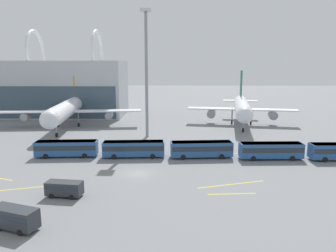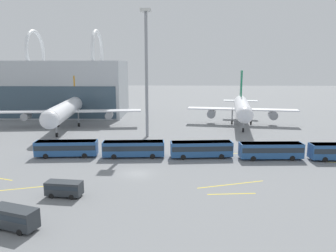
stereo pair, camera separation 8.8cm
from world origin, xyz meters
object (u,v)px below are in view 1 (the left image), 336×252
Objects in this scene: shuttle_bus_0 at (67,147)px; floodlight_mast at (146,63)px; shuttle_bus_1 at (134,148)px; service_van_crossing at (15,217)px; airliner_at_gate_near at (67,109)px; airliner_at_gate_far at (242,107)px; shuttle_bus_3 at (271,150)px; shuttle_bus_2 at (201,148)px; service_van_foreground at (64,188)px.

floodlight_mast is (13.99, 18.23, 16.13)m from shuttle_bus_0.
shuttle_bus_1 reaches higher than service_van_crossing.
airliner_at_gate_near is 29.21m from floodlight_mast.
airliner_at_gate_far is 44.85m from shuttle_bus_1.
shuttle_bus_1 is 26.06m from shuttle_bus_3.
shuttle_bus_0 is 26.06m from shuttle_bus_2.
shuttle_bus_2 is at bearing 43.96° from airliner_at_gate_near.
service_van_crossing is (-9.30, -28.24, -0.41)m from shuttle_bus_1.
shuttle_bus_2 and shuttle_bus_3 have the same top height.
shuttle_bus_2 reaches higher than service_van_foreground.
shuttle_bus_0 is 28.47m from service_van_crossing.
service_van_foreground is at bearing 11.47° from airliner_at_gate_near.
airliner_at_gate_near reaches higher than shuttle_bus_2.
floodlight_mast reaches higher than service_van_foreground.
shuttle_bus_1 is 1.00× the size of shuttle_bus_2.
service_van_foreground is (6.11, -19.24, -0.59)m from shuttle_bus_0.
shuttle_bus_0 is at bearing 176.18° from shuttle_bus_1.
shuttle_bus_3 is (13.03, -0.67, 0.00)m from shuttle_bus_2.
service_van_foreground is 41.78m from floodlight_mast.
floodlight_mast is (0.96, 18.21, 16.13)m from shuttle_bus_1.
airliner_at_gate_near is 3.49× the size of shuttle_bus_1.
shuttle_bus_1 is at bearing -4.52° from shuttle_bus_0.
shuttle_bus_1 is 2.09× the size of service_van_crossing.
airliner_at_gate_far is at bearing 78.09° from service_van_crossing.
shuttle_bus_0 is 1.00× the size of shuttle_bus_1.
service_van_foreground is 0.88× the size of service_van_crossing.
airliner_at_gate_far is 6.00× the size of service_van_crossing.
shuttle_bus_3 is at bearing -36.80° from floodlight_mast.
airliner_at_gate_far is 36.06m from shuttle_bus_3.
airliner_at_gate_near is 50.40m from airliner_at_gate_far.
shuttle_bus_2 is at bearing -56.31° from floodlight_mast.
floodlight_mast reaches higher than service_van_crossing.
floodlight_mast is at bearing 47.88° from shuttle_bus_0.
airliner_at_gate_near reaches higher than shuttle_bus_1.
airliner_at_gate_near reaches higher than service_van_foreground.
airliner_at_gate_far is 2.87× the size of shuttle_bus_0.
shuttle_bus_0 is (9.63, -29.77, -3.39)m from airliner_at_gate_near.
shuttle_bus_2 is 27.08m from floodlight_mast.
shuttle_bus_3 is 37.92m from service_van_foreground.
airliner_at_gate_near reaches higher than service_van_crossing.
airliner_at_gate_near reaches higher than shuttle_bus_0.
shuttle_bus_0 is 20.20m from service_van_foreground.
airliner_at_gate_near is 31.47m from shuttle_bus_0.
service_van_crossing reaches higher than service_van_foreground.
airliner_at_gate_far is at bearing 84.89° from shuttle_bus_3.
airliner_at_gate_near is 1.37× the size of floodlight_mast.
shuttle_bus_1 is at bearing 175.23° from shuttle_bus_2.
shuttle_bus_0 is 2.09× the size of service_van_crossing.
airliner_at_gate_far is at bearing 32.86° from floodlight_mast.
airliner_at_gate_far is at bearing 90.00° from airliner_at_gate_near.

